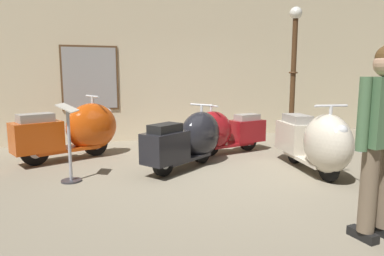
# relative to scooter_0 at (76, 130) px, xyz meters

# --- Properties ---
(ground_plane) EXTENTS (60.00, 60.00, 0.00)m
(ground_plane) POSITION_rel_scooter_0_xyz_m (2.09, -1.90, -0.51)
(ground_plane) COLOR gray
(showroom_back_wall) EXTENTS (18.00, 0.63, 3.53)m
(showroom_back_wall) POSITION_rel_scooter_0_xyz_m (1.89, 1.52, 1.25)
(showroom_back_wall) COLOR beige
(showroom_back_wall) RESTS_ON ground
(scooter_0) EXTENTS (1.89, 1.23, 1.12)m
(scooter_0) POSITION_rel_scooter_0_xyz_m (0.00, 0.00, 0.00)
(scooter_0) COLOR black
(scooter_0) RESTS_ON ground
(scooter_1) EXTENTS (1.63, 1.34, 1.01)m
(scooter_1) POSITION_rel_scooter_0_xyz_m (1.78, -1.15, -0.05)
(scooter_1) COLOR black
(scooter_1) RESTS_ON ground
(scooter_2) EXTENTS (1.62, 0.79, 0.95)m
(scooter_2) POSITION_rel_scooter_0_xyz_m (2.64, -0.44, -0.08)
(scooter_2) COLOR black
(scooter_2) RESTS_ON ground
(scooter_3) EXTENTS (0.73, 1.83, 1.09)m
(scooter_3) POSITION_rel_scooter_0_xyz_m (3.46, -2.12, -0.02)
(scooter_3) COLOR black
(scooter_3) RESTS_ON ground
(lamppost) EXTENTS (0.28, 0.28, 2.90)m
(lamppost) POSITION_rel_scooter_0_xyz_m (4.45, 0.09, 0.98)
(lamppost) COLOR #472D19
(lamppost) RESTS_ON ground
(visitor_0) EXTENTS (0.59, 0.31, 1.74)m
(visitor_0) POSITION_rel_scooter_0_xyz_m (2.67, -4.03, 0.50)
(visitor_0) COLOR black
(visitor_0) RESTS_ON ground
(info_stanchion) EXTENTS (0.31, 0.37, 1.10)m
(info_stanchion) POSITION_rel_scooter_0_xyz_m (-0.06, -1.41, -0.05)
(info_stanchion) COLOR #333338
(info_stanchion) RESTS_ON ground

